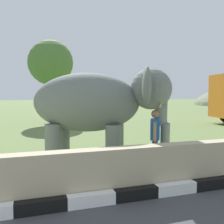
% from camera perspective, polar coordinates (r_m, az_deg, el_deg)
% --- Properties ---
extents(barrier_parapet, '(28.00, 0.36, 1.00)m').
position_cam_1_polar(barrier_parapet, '(5.04, -14.73, -14.43)').
color(barrier_parapet, tan).
rests_on(barrier_parapet, ground_plane).
extents(elephant, '(4.02, 3.25, 2.82)m').
position_cam_1_polar(elephant, '(7.32, -3.08, 1.90)').
color(elephant, slate).
rests_on(elephant, ground_plane).
extents(person_handler, '(0.42, 0.60, 1.66)m').
position_cam_1_polar(person_handler, '(7.24, 9.67, -5.28)').
color(person_handler, navy).
rests_on(person_handler, ground_plane).
extents(tree_distant, '(3.41, 3.41, 6.23)m').
position_cam_1_polar(tree_distant, '(20.22, -13.64, 10.64)').
color(tree_distant, brown).
rests_on(tree_distant, ground_plane).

